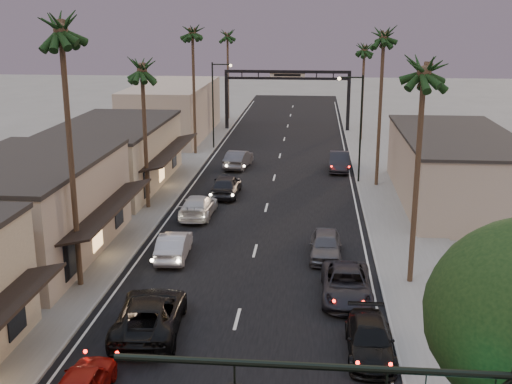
% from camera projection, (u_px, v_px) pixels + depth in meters
% --- Properties ---
extents(ground, '(200.00, 200.00, 0.00)m').
position_uv_depth(ground, '(269.00, 197.00, 50.04)').
color(ground, slate).
rests_on(ground, ground).
extents(road, '(14.00, 120.00, 0.02)m').
position_uv_depth(road, '(273.00, 181.00, 54.84)').
color(road, black).
rests_on(road, ground).
extents(sidewalk_left, '(5.00, 92.00, 0.12)m').
position_uv_depth(sidewalk_left, '(181.00, 160.00, 62.38)').
color(sidewalk_left, slate).
rests_on(sidewalk_left, ground).
extents(sidewalk_right, '(5.00, 92.00, 0.12)m').
position_uv_depth(sidewalk_right, '(378.00, 164.00, 60.71)').
color(sidewalk_right, slate).
rests_on(sidewalk_right, ground).
extents(storefront_mid, '(8.00, 14.00, 5.50)m').
position_uv_depth(storefront_mid, '(28.00, 211.00, 37.02)').
color(storefront_mid, gray).
rests_on(storefront_mid, ground).
extents(storefront_far, '(8.00, 16.00, 5.00)m').
position_uv_depth(storefront_far, '(113.00, 157.00, 52.44)').
color(storefront_far, tan).
rests_on(storefront_far, ground).
extents(storefront_dist, '(8.00, 20.00, 6.00)m').
position_uv_depth(storefront_dist, '(173.00, 110.00, 74.38)').
color(storefront_dist, gray).
rests_on(storefront_dist, ground).
extents(building_right, '(8.00, 18.00, 5.00)m').
position_uv_depth(building_right, '(455.00, 169.00, 48.14)').
color(building_right, gray).
rests_on(building_right, ground).
extents(arch, '(15.20, 0.40, 7.27)m').
position_uv_depth(arch, '(287.00, 85.00, 77.35)').
color(arch, black).
rests_on(arch, ground).
extents(streetlight_right, '(2.13, 0.30, 9.00)m').
position_uv_depth(streetlight_right, '(358.00, 120.00, 52.81)').
color(streetlight_right, black).
rests_on(streetlight_right, ground).
extents(streetlight_left, '(2.13, 0.30, 9.00)m').
position_uv_depth(streetlight_left, '(215.00, 98.00, 66.50)').
color(streetlight_left, black).
rests_on(streetlight_left, ground).
extents(palm_lb, '(3.20, 3.20, 15.20)m').
position_uv_depth(palm_lb, '(60.00, 22.00, 29.95)').
color(palm_lb, '#38281C').
rests_on(palm_lb, ground).
extents(palm_lc, '(3.20, 3.20, 12.20)m').
position_uv_depth(palm_lc, '(142.00, 63.00, 44.17)').
color(palm_lc, '#38281C').
rests_on(palm_lc, ground).
extents(palm_ld, '(3.20, 3.20, 14.20)m').
position_uv_depth(palm_ld, '(192.00, 28.00, 61.88)').
color(palm_ld, '#38281C').
rests_on(palm_ld, ground).
extents(palm_ra, '(3.20, 3.20, 13.20)m').
position_uv_depth(palm_ra, '(425.00, 63.00, 30.88)').
color(palm_ra, '#38281C').
rests_on(palm_ra, ground).
extents(palm_rb, '(3.20, 3.20, 14.20)m').
position_uv_depth(palm_rb, '(384.00, 32.00, 49.81)').
color(palm_rb, '#38281C').
rests_on(palm_rb, ground).
extents(palm_rc, '(3.20, 3.20, 12.20)m').
position_uv_depth(palm_rc, '(365.00, 46.00, 69.52)').
color(palm_rc, '#38281C').
rests_on(palm_rc, ground).
extents(palm_far, '(3.20, 3.20, 13.20)m').
position_uv_depth(palm_far, '(227.00, 32.00, 84.18)').
color(palm_far, '#38281C').
rests_on(palm_far, ground).
extents(oncoming_red, '(1.75, 4.18, 1.41)m').
position_uv_depth(oncoming_red, '(83.00, 384.00, 23.39)').
color(oncoming_red, maroon).
rests_on(oncoming_red, ground).
extents(oncoming_pickup, '(3.27, 6.27, 1.69)m').
position_uv_depth(oncoming_pickup, '(150.00, 314.00, 28.53)').
color(oncoming_pickup, black).
rests_on(oncoming_pickup, ground).
extents(oncoming_silver, '(1.87, 4.68, 1.51)m').
position_uv_depth(oncoming_silver, '(174.00, 245.00, 37.27)').
color(oncoming_silver, '#A0A0A5').
rests_on(oncoming_silver, ground).
extents(oncoming_white, '(2.21, 5.28, 1.52)m').
position_uv_depth(oncoming_white, '(198.00, 206.00, 44.92)').
color(oncoming_white, '#AFAFAF').
rests_on(oncoming_white, ground).
extents(oncoming_dgrey, '(2.05, 5.03, 1.71)m').
position_uv_depth(oncoming_dgrey, '(226.00, 185.00, 50.06)').
color(oncoming_dgrey, black).
rests_on(oncoming_dgrey, ground).
extents(oncoming_grey_far, '(2.38, 5.18, 1.65)m').
position_uv_depth(oncoming_grey_far, '(238.00, 159.00, 59.27)').
color(oncoming_grey_far, '#434247').
rests_on(oncoming_grey_far, ground).
extents(curbside_near, '(2.47, 5.33, 1.48)m').
position_uv_depth(curbside_near, '(346.00, 284.00, 31.94)').
color(curbside_near, black).
rests_on(curbside_near, ground).
extents(curbside_black, '(1.94, 4.72, 1.37)m').
position_uv_depth(curbside_black, '(370.00, 340.00, 26.62)').
color(curbside_black, black).
rests_on(curbside_black, ground).
extents(curbside_grey, '(1.90, 4.53, 1.53)m').
position_uv_depth(curbside_grey, '(326.00, 245.00, 37.30)').
color(curbside_grey, '#434347').
rests_on(curbside_grey, ground).
extents(curbside_far, '(1.94, 5.10, 1.66)m').
position_uv_depth(curbside_far, '(339.00, 162.00, 58.21)').
color(curbside_far, black).
rests_on(curbside_far, ground).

